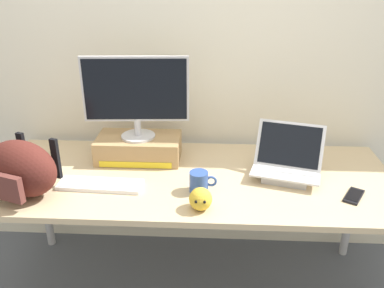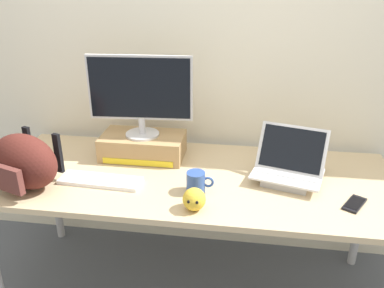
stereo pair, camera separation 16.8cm
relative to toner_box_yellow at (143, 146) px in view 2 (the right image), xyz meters
name	(u,v)px [view 2 (the right image)]	position (x,y,z in m)	size (l,w,h in m)	color
ground_plane	(192,286)	(0.31, -0.19, -0.81)	(20.00, 20.00, 0.00)	#515660
back_wall	(205,48)	(0.31, 0.32, 0.49)	(7.00, 0.10, 2.60)	silver
desk	(192,186)	(0.31, -0.19, -0.13)	(2.07, 0.82, 0.74)	tan
toner_box_yellow	(143,146)	(0.00, 0.00, 0.00)	(0.46, 0.26, 0.13)	#A88456
desktop_monitor	(140,93)	(0.00, 0.00, 0.31)	(0.56, 0.19, 0.44)	silver
open_laptop	(288,171)	(0.79, -0.17, -0.01)	(0.39, 0.32, 0.26)	#ADADB2
external_keyboard	(100,180)	(-0.14, -0.32, -0.05)	(0.42, 0.14, 0.02)	white
messenger_backpack	(24,162)	(-0.47, -0.41, 0.07)	(0.41, 0.33, 0.27)	#4C1E19
coffee_mug	(196,182)	(0.35, -0.34, -0.01)	(0.13, 0.09, 0.10)	#2D4C93
cell_phone	(355,204)	(1.08, -0.35, -0.06)	(0.13, 0.16, 0.01)	black
plush_toy	(194,199)	(0.36, -0.49, -0.01)	(0.10, 0.10, 0.10)	gold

